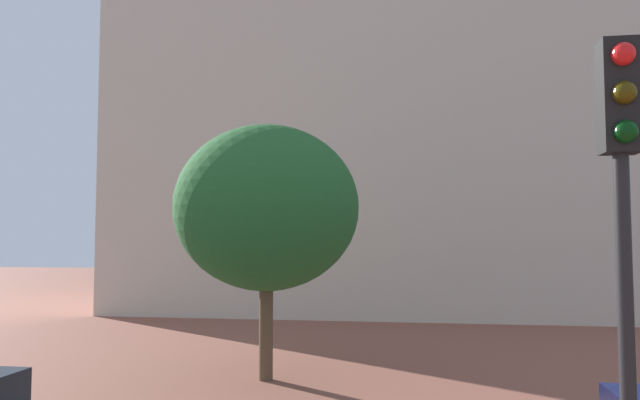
% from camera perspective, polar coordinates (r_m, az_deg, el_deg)
% --- Properties ---
extents(landmark_building, '(25.65, 13.52, 40.04)m').
position_cam_1_polar(landmark_building, '(33.11, 6.01, 9.72)').
color(landmark_building, beige).
rests_on(landmark_building, ground_plane).
extents(traffic_light_pole, '(0.28, 0.34, 4.96)m').
position_cam_1_polar(traffic_light_pole, '(5.29, 26.28, -2.68)').
color(traffic_light_pole, black).
rests_on(traffic_light_pole, ground_plane).
extents(tree_curb_far, '(4.53, 4.53, 6.22)m').
position_cam_1_polar(tree_curb_far, '(15.21, -4.95, -0.74)').
color(tree_curb_far, brown).
rests_on(tree_curb_far, ground_plane).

